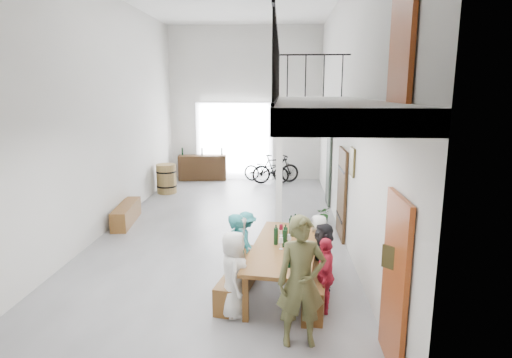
# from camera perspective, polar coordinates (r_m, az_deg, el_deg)

# --- Properties ---
(floor) EXTENTS (12.00, 12.00, 0.00)m
(floor) POSITION_cam_1_polar(r_m,az_deg,el_deg) (10.29, -4.27, -6.74)
(floor) COLOR slate
(floor) RESTS_ON ground
(room_walls) EXTENTS (12.00, 12.00, 12.00)m
(room_walls) POSITION_cam_1_polar(r_m,az_deg,el_deg) (9.76, -4.60, 13.45)
(room_walls) COLOR silver
(room_walls) RESTS_ON ground
(gateway_portal) EXTENTS (2.80, 0.08, 2.80)m
(gateway_portal) POSITION_cam_1_polar(r_m,az_deg,el_deg) (15.81, -2.90, 5.04)
(gateway_portal) COLOR white
(gateway_portal) RESTS_ON ground
(right_wall_decor) EXTENTS (0.07, 8.28, 5.07)m
(right_wall_decor) POSITION_cam_1_polar(r_m,az_deg,el_deg) (8.06, 13.05, 0.57)
(right_wall_decor) COLOR #8E3A16
(right_wall_decor) RESTS_ON ground
(balcony) EXTENTS (1.52, 5.62, 4.00)m
(balcony) POSITION_cam_1_polar(r_m,az_deg,el_deg) (6.57, 9.05, 8.97)
(balcony) COLOR silver
(balcony) RESTS_ON ground
(tasting_table) EXTENTS (1.31, 2.56, 0.79)m
(tasting_table) POSITION_cam_1_polar(r_m,az_deg,el_deg) (7.07, 3.80, -9.48)
(tasting_table) COLOR brown
(tasting_table) RESTS_ON ground
(bench_inner) EXTENTS (0.66, 1.93, 0.44)m
(bench_inner) POSITION_cam_1_polar(r_m,az_deg,el_deg) (7.28, -2.06, -13.00)
(bench_inner) COLOR brown
(bench_inner) RESTS_ON ground
(bench_wall) EXTENTS (0.60, 2.20, 0.50)m
(bench_wall) POSITION_cam_1_polar(r_m,az_deg,el_deg) (7.25, 8.27, -12.93)
(bench_wall) COLOR brown
(bench_wall) RESTS_ON ground
(tableware) EXTENTS (0.40, 1.20, 0.35)m
(tableware) POSITION_cam_1_polar(r_m,az_deg,el_deg) (7.15, 4.10, -7.23)
(tableware) COLOR black
(tableware) RESTS_ON tasting_table
(side_bench) EXTENTS (0.55, 1.71, 0.47)m
(side_bench) POSITION_cam_1_polar(r_m,az_deg,el_deg) (11.16, -16.90, -4.47)
(side_bench) COLOR brown
(side_bench) RESTS_ON ground
(oak_barrel) EXTENTS (0.64, 0.64, 0.94)m
(oak_barrel) POSITION_cam_1_polar(r_m,az_deg,el_deg) (14.01, -11.85, 0.05)
(oak_barrel) COLOR olive
(oak_barrel) RESTS_ON ground
(serving_counter) EXTENTS (1.78, 0.67, 0.91)m
(serving_counter) POSITION_cam_1_polar(r_m,az_deg,el_deg) (15.84, -7.14, 1.52)
(serving_counter) COLOR #392410
(serving_counter) RESTS_ON ground
(counter_bottles) EXTENTS (1.48, 0.24, 0.28)m
(counter_bottles) POSITION_cam_1_polar(r_m,az_deg,el_deg) (15.75, -7.19, 3.66)
(counter_bottles) COLOR black
(counter_bottles) RESTS_ON serving_counter
(guest_left_a) EXTENTS (0.48, 0.67, 1.29)m
(guest_left_a) POSITION_cam_1_polar(r_m,az_deg,el_deg) (6.39, -2.96, -12.51)
(guest_left_a) COLOR silver
(guest_left_a) RESTS_ON ground
(guest_left_b) EXTENTS (0.45, 0.57, 1.36)m
(guest_left_b) POSITION_cam_1_polar(r_m,az_deg,el_deg) (6.94, -2.34, -10.10)
(guest_left_b) COLOR #226E72
(guest_left_b) RESTS_ON ground
(guest_left_c) EXTENTS (0.58, 0.66, 1.14)m
(guest_left_c) POSITION_cam_1_polar(r_m,az_deg,el_deg) (7.55, -2.07, -9.16)
(guest_left_c) COLOR silver
(guest_left_c) RESTS_ON ground
(guest_left_d) EXTENTS (0.62, 0.79, 1.07)m
(guest_left_d) POSITION_cam_1_polar(r_m,az_deg,el_deg) (8.05, -1.31, -8.07)
(guest_left_d) COLOR #226E72
(guest_left_d) RESTS_ON ground
(guest_right_a) EXTENTS (0.39, 0.72, 1.16)m
(guest_right_a) POSITION_cam_1_polar(r_m,az_deg,el_deg) (6.58, 9.22, -12.51)
(guest_right_a) COLOR #C3213B
(guest_right_a) RESTS_ON ground
(guest_right_b) EXTENTS (0.45, 1.09, 1.14)m
(guest_right_b) POSITION_cam_1_polar(r_m,az_deg,el_deg) (7.29, 8.94, -10.11)
(guest_right_b) COLOR black
(guest_right_b) RESTS_ON ground
(guest_right_c) EXTENTS (0.37, 0.54, 1.08)m
(guest_right_c) POSITION_cam_1_polar(r_m,az_deg,el_deg) (7.89, 8.30, -8.57)
(guest_right_c) COLOR silver
(guest_right_c) RESTS_ON ground
(host_standing) EXTENTS (0.67, 0.48, 1.74)m
(host_standing) POSITION_cam_1_polar(r_m,az_deg,el_deg) (5.65, 6.04, -13.46)
(host_standing) COLOR brown
(host_standing) RESTS_ON ground
(potted_plant) EXTENTS (0.42, 0.39, 0.39)m
(potted_plant) POSITION_cam_1_polar(r_m,az_deg,el_deg) (10.96, 9.13, -4.62)
(potted_plant) COLOR #20511C
(potted_plant) RESTS_ON ground
(bicycle_near) EXTENTS (1.82, 1.11, 0.90)m
(bicycle_near) POSITION_cam_1_polar(r_m,az_deg,el_deg) (15.37, 1.39, 1.27)
(bicycle_near) COLOR black
(bicycle_near) RESTS_ON ground
(bicycle_far) EXTENTS (1.78, 0.97, 1.03)m
(bicycle_far) POSITION_cam_1_polar(r_m,az_deg,el_deg) (15.16, 2.62, 1.36)
(bicycle_far) COLOR black
(bicycle_far) RESTS_ON ground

